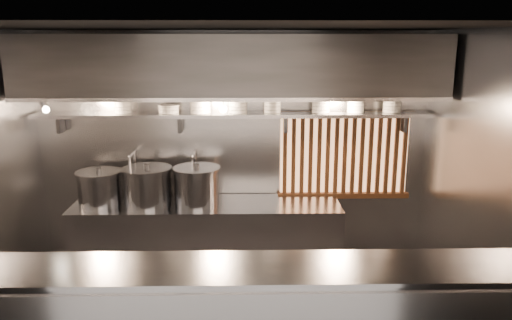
{
  "coord_description": "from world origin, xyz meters",
  "views": [
    {
      "loc": [
        0.15,
        -4.21,
        2.71
      ],
      "look_at": [
        0.25,
        0.55,
        1.54
      ],
      "focal_mm": 35.0,
      "sensor_mm": 36.0,
      "label": 1
    }
  ],
  "objects_px": {
    "heat_lamp": "(43,104)",
    "stock_pot_left": "(148,186)",
    "pendant_bulb": "(223,109)",
    "stock_pot_right": "(197,186)",
    "stock_pot_mid": "(100,188)"
  },
  "relations": [
    {
      "from": "heat_lamp",
      "to": "stock_pot_mid",
      "type": "distance_m",
      "value": 1.1
    },
    {
      "from": "heat_lamp",
      "to": "stock_pot_right",
      "type": "height_order",
      "value": "heat_lamp"
    },
    {
      "from": "heat_lamp",
      "to": "pendant_bulb",
      "type": "bearing_deg",
      "value": 11.0
    },
    {
      "from": "pendant_bulb",
      "to": "stock_pot_mid",
      "type": "height_order",
      "value": "pendant_bulb"
    },
    {
      "from": "stock_pot_left",
      "to": "stock_pot_mid",
      "type": "distance_m",
      "value": 0.54
    },
    {
      "from": "heat_lamp",
      "to": "stock_pot_left",
      "type": "height_order",
      "value": "heat_lamp"
    },
    {
      "from": "stock_pot_left",
      "to": "pendant_bulb",
      "type": "bearing_deg",
      "value": 4.85
    },
    {
      "from": "heat_lamp",
      "to": "stock_pot_left",
      "type": "relative_size",
      "value": 0.52
    },
    {
      "from": "pendant_bulb",
      "to": "stock_pot_left",
      "type": "xyz_separation_m",
      "value": [
        -0.85,
        -0.07,
        -0.85
      ]
    },
    {
      "from": "stock_pot_left",
      "to": "stock_pot_right",
      "type": "height_order",
      "value": "stock_pot_right"
    },
    {
      "from": "pendant_bulb",
      "to": "stock_pot_mid",
      "type": "bearing_deg",
      "value": -177.58
    },
    {
      "from": "pendant_bulb",
      "to": "stock_pot_left",
      "type": "distance_m",
      "value": 1.2
    },
    {
      "from": "pendant_bulb",
      "to": "stock_pot_left",
      "type": "height_order",
      "value": "pendant_bulb"
    },
    {
      "from": "stock_pot_mid",
      "to": "stock_pot_left",
      "type": "bearing_deg",
      "value": -1.44
    },
    {
      "from": "pendant_bulb",
      "to": "stock_pot_right",
      "type": "xyz_separation_m",
      "value": [
        -0.3,
        -0.08,
        -0.85
      ]
    }
  ]
}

